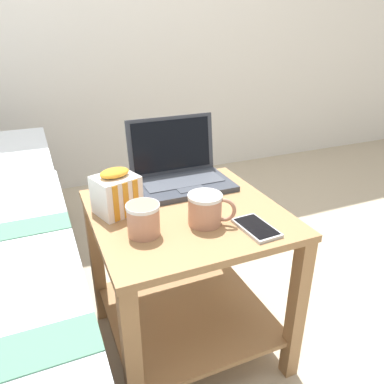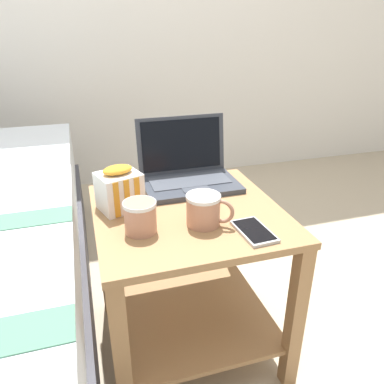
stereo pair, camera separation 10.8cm
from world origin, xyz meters
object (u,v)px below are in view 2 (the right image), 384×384
Objects in this scene: snack_bag at (119,189)px; cell_phone at (254,231)px; mug_front_left at (140,215)px; mug_front_right at (204,208)px; laptop at (188,171)px.

cell_phone is (0.33, -0.26, -0.06)m from snack_bag.
snack_bag is at bearing 103.06° from mug_front_left.
cell_phone is at bearing -36.59° from mug_front_right.
mug_front_right is at bearing -97.51° from laptop.
cell_phone is (0.08, -0.38, -0.04)m from laptop.
laptop is at bearing 26.91° from snack_bag.
laptop is 0.36m from mug_front_left.
mug_front_left is (-0.22, -0.28, 0.00)m from laptop.
laptop is 2.50× the size of mug_front_left.
mug_front_left is 1.02× the size of mug_front_right.
mug_front_right is 0.15m from cell_phone.
snack_bag is at bearing 142.30° from cell_phone.
mug_front_left is 0.18m from mug_front_right.
laptop is 0.30m from mug_front_right.
snack_bag is at bearing 141.72° from mug_front_right.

